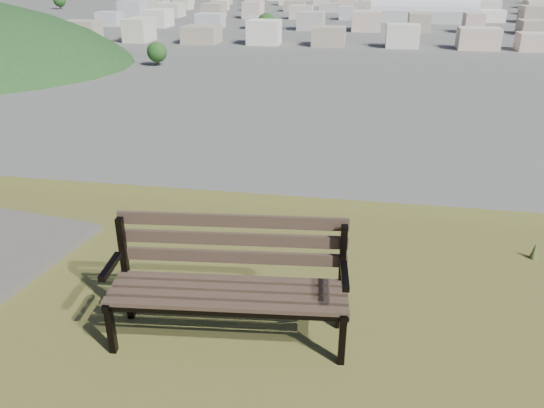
# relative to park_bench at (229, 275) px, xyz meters

# --- Properties ---
(park_bench) EXTENTS (1.88, 0.76, 0.96)m
(park_bench) POSITION_rel_park_bench_xyz_m (0.00, 0.00, 0.00)
(park_bench) COLOR #483429
(park_bench) RESTS_ON hilltop_mesa
(arena) EXTENTS (53.62, 25.28, 22.11)m
(arena) POSITION_rel_park_bench_xyz_m (28.39, 294.92, -20.33)
(arena) COLOR #B8B8B3
(arena) RESTS_ON ground
(city_blocks) EXTENTS (395.00, 361.00, 7.00)m
(city_blocks) POSITION_rel_park_bench_xyz_m (0.36, 392.92, -22.04)
(city_blocks) COLOR beige
(city_blocks) RESTS_ON ground
(city_trees) EXTENTS (406.52, 387.20, 9.98)m
(city_trees) POSITION_rel_park_bench_xyz_m (-26.03, 317.48, -20.71)
(city_trees) COLOR #2E1F17
(city_trees) RESTS_ON ground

